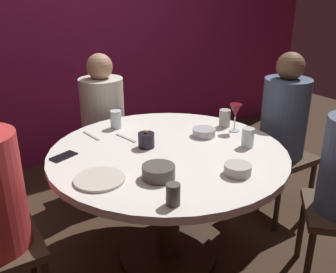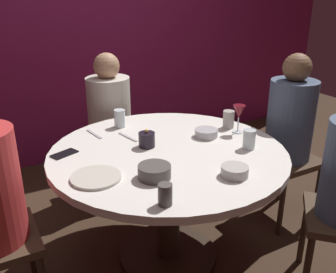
{
  "view_description": "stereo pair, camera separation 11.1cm",
  "coord_description": "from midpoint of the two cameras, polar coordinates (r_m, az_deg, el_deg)",
  "views": [
    {
      "loc": [
        -1.01,
        -1.6,
        1.56
      ],
      "look_at": [
        0.0,
        0.0,
        0.8
      ],
      "focal_mm": 39.91,
      "sensor_mm": 36.0,
      "label": 1
    },
    {
      "loc": [
        -0.92,
        -1.66,
        1.56
      ],
      "look_at": [
        0.0,
        0.0,
        0.8
      ],
      "focal_mm": 39.91,
      "sensor_mm": 36.0,
      "label": 2
    }
  ],
  "objects": [
    {
      "name": "back_wall",
      "position": [
        3.56,
        -13.73,
        16.97
      ],
      "size": [
        6.0,
        0.1,
        2.6
      ],
      "primitive_type": "cube",
      "color": "maroon",
      "rests_on": "ground"
    },
    {
      "name": "wine_glass",
      "position": [
        2.33,
        12.12,
        3.56
      ],
      "size": [
        0.08,
        0.08,
        0.18
      ],
      "color": "silver",
      "rests_on": "dining_table"
    },
    {
      "name": "dinner_plate",
      "position": [
        1.79,
        -9.2,
        -6.19
      ],
      "size": [
        0.24,
        0.24,
        0.01
      ],
      "primitive_type": "cylinder",
      "color": "beige",
      "rests_on": "dining_table"
    },
    {
      "name": "cup_near_candle",
      "position": [
        1.55,
        1.64,
        -8.88
      ],
      "size": [
        0.06,
        0.06,
        0.09
      ],
      "primitive_type": "cylinder",
      "color": "#4C4742",
      "rests_on": "dining_table"
    },
    {
      "name": "cup_center_front",
      "position": [
        2.13,
        13.76,
        -0.43
      ],
      "size": [
        0.07,
        0.07,
        0.11
      ],
      "primitive_type": "cylinder",
      "color": "silver",
      "rests_on": "dining_table"
    },
    {
      "name": "bowl_small_white",
      "position": [
        1.76,
        -0.27,
        -5.42
      ],
      "size": [
        0.16,
        0.16,
        0.06
      ],
      "primitive_type": "cylinder",
      "color": "#4C4742",
      "rests_on": "dining_table"
    },
    {
      "name": "dining_table",
      "position": [
        2.14,
        1.49,
        -5.78
      ],
      "size": [
        1.32,
        1.32,
        0.72
      ],
      "color": "silver",
      "rests_on": "ground"
    },
    {
      "name": "bowl_salad_center",
      "position": [
        1.82,
        11.88,
        -5.23
      ],
      "size": [
        0.13,
        0.13,
        0.05
      ],
      "primitive_type": "cylinder",
      "color": "#B2ADA3",
      "rests_on": "dining_table"
    },
    {
      "name": "ground_plane",
      "position": [
        2.46,
        1.36,
        -17.71
      ],
      "size": [
        8.0,
        8.0,
        0.0
      ],
      "primitive_type": "plane",
      "color": "#382619"
    },
    {
      "name": "seated_diner_back",
      "position": [
        2.86,
        -7.88,
        4.09
      ],
      "size": [
        0.4,
        0.4,
        1.13
      ],
      "rotation": [
        0.0,
        0.0,
        4.71
      ],
      "color": "#3F2D1E",
      "rests_on": "ground"
    },
    {
      "name": "cup_by_right_diner",
      "position": [
        2.42,
        10.52,
        2.59
      ],
      "size": [
        0.07,
        0.07,
        0.11
      ],
      "primitive_type": "cylinder",
      "color": "#B2ADA3",
      "rests_on": "dining_table"
    },
    {
      "name": "cell_phone",
      "position": [
        2.08,
        -14.08,
        -2.6
      ],
      "size": [
        0.16,
        0.12,
        0.01
      ],
      "primitive_type": "cube",
      "rotation": [
        0.0,
        0.0,
        5.08
      ],
      "color": "black",
      "rests_on": "dining_table"
    },
    {
      "name": "knife_near_plate",
      "position": [
        2.25,
        -4.76,
        -0.09
      ],
      "size": [
        0.05,
        0.18,
        0.01
      ],
      "primitive_type": "cube",
      "rotation": [
        0.0,
        0.0,
        0.2
      ],
      "color": "#B7B7BC",
      "rests_on": "dining_table"
    },
    {
      "name": "fork_near_plate",
      "position": [
        2.32,
        -9.87,
        0.36
      ],
      "size": [
        0.04,
        0.18,
        0.01
      ],
      "primitive_type": "cube",
      "rotation": [
        0.0,
        0.0,
        0.14
      ],
      "color": "#B7B7BC",
      "rests_on": "dining_table"
    },
    {
      "name": "cup_by_left_diner",
      "position": [
        2.41,
        -6.1,
        2.76
      ],
      "size": [
        0.07,
        0.07,
        0.11
      ],
      "primitive_type": "cylinder",
      "color": "silver",
      "rests_on": "dining_table"
    },
    {
      "name": "seated_diner_right",
      "position": [
        2.64,
        19.31,
        2.07
      ],
      "size": [
        0.4,
        0.4,
        1.18
      ],
      "rotation": [
        0.0,
        0.0,
        3.14
      ],
      "color": "#3F2D1E",
      "rests_on": "ground"
    },
    {
      "name": "bowl_serving_large",
      "position": [
        2.27,
        7.25,
        0.53
      ],
      "size": [
        0.14,
        0.14,
        0.05
      ],
      "primitive_type": "cylinder",
      "color": "#B7B7BC",
      "rests_on": "dining_table"
    },
    {
      "name": "candle_holder",
      "position": [
        2.1,
        -1.75,
        -0.49
      ],
      "size": [
        0.09,
        0.09,
        0.11
      ],
      "color": "black",
      "rests_on": "dining_table"
    }
  ]
}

